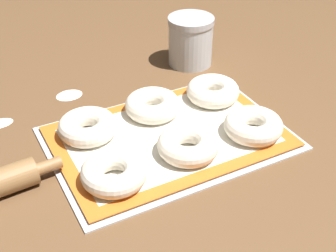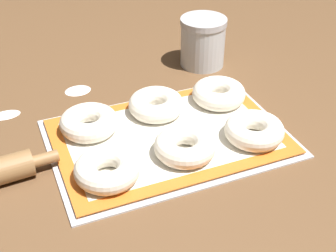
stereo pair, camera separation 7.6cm
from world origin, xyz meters
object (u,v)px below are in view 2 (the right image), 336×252
(bagel_front_left, at_px, (107,169))
(flour_canister, at_px, (203,42))
(baking_tray, at_px, (168,137))
(bagel_back_right, at_px, (219,93))
(bagel_back_left, at_px, (89,122))
(bagel_front_right, at_px, (254,130))
(bagel_front_center, at_px, (185,146))
(bagel_back_center, at_px, (156,104))

(bagel_front_left, bearing_deg, flour_canister, 44.45)
(baking_tray, bearing_deg, bagel_back_right, 25.88)
(bagel_back_left, xyz_separation_m, bagel_back_right, (0.31, 0.00, 0.00))
(bagel_front_right, bearing_deg, bagel_front_center, 177.83)
(bagel_front_right, bearing_deg, bagel_back_left, 152.86)
(bagel_front_center, distance_m, bagel_back_center, 0.17)
(baking_tray, height_order, bagel_back_center, bagel_back_center)
(bagel_back_right, distance_m, flour_canister, 0.22)
(bagel_back_center, distance_m, bagel_back_right, 0.16)
(bagel_front_left, height_order, bagel_back_right, same)
(baking_tray, distance_m, flour_canister, 0.36)
(bagel_back_left, bearing_deg, bagel_front_right, -27.14)
(bagel_back_left, height_order, flour_canister, flour_canister)
(bagel_front_left, bearing_deg, bagel_back_left, 87.31)
(baking_tray, relative_size, flour_canister, 3.79)
(bagel_back_center, xyz_separation_m, bagel_back_right, (0.15, -0.01, 0.00))
(bagel_back_center, bearing_deg, bagel_front_right, -48.23)
(bagel_front_center, bearing_deg, bagel_front_left, -176.69)
(bagel_front_center, height_order, flour_canister, flour_canister)
(flour_canister, bearing_deg, bagel_back_left, -150.82)
(bagel_front_center, relative_size, bagel_back_right, 1.00)
(baking_tray, relative_size, bagel_front_center, 3.98)
(bagel_front_left, relative_size, bagel_back_right, 1.00)
(bagel_back_center, height_order, flour_canister, flour_canister)
(bagel_front_left, xyz_separation_m, bagel_back_center, (0.17, 0.18, 0.00))
(bagel_back_center, bearing_deg, flour_canister, 42.73)
(flour_canister, bearing_deg, bagel_back_center, -137.27)
(bagel_front_right, bearing_deg, flour_canister, 81.12)
(bagel_front_center, bearing_deg, bagel_back_center, 89.15)
(baking_tray, relative_size, bagel_back_left, 3.98)
(bagel_front_left, height_order, bagel_front_center, same)
(bagel_front_right, bearing_deg, bagel_front_left, -179.36)
(baking_tray, relative_size, bagel_front_right, 3.98)
(flour_canister, bearing_deg, bagel_back_right, -105.38)
(bagel_front_right, distance_m, bagel_back_center, 0.23)
(bagel_front_left, distance_m, flour_canister, 0.53)
(baking_tray, bearing_deg, bagel_front_left, -151.48)
(bagel_front_center, relative_size, bagel_front_right, 1.00)
(bagel_back_left, bearing_deg, bagel_front_left, -92.69)
(bagel_front_right, bearing_deg, bagel_back_center, 131.77)
(bagel_back_left, bearing_deg, bagel_front_center, -44.59)
(baking_tray, xyz_separation_m, bagel_front_right, (0.16, -0.08, 0.03))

